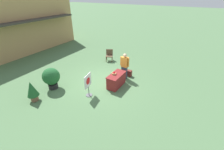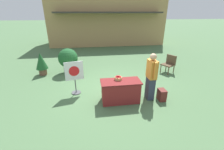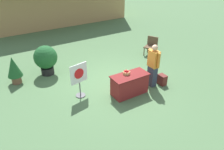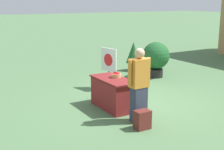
{
  "view_description": "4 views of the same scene",
  "coord_description": "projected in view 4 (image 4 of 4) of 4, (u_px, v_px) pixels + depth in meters",
  "views": [
    {
      "loc": [
        -6.75,
        -4.63,
        5.07
      ],
      "look_at": [
        -0.57,
        -0.94,
        1.03
      ],
      "focal_mm": 24.0,
      "sensor_mm": 36.0,
      "label": 1
    },
    {
      "loc": [
        -0.98,
        -5.47,
        2.99
      ],
      "look_at": [
        -0.18,
        -0.05,
        0.67
      ],
      "focal_mm": 24.0,
      "sensor_mm": 36.0,
      "label": 2
    },
    {
      "loc": [
        -4.14,
        -6.4,
        4.64
      ],
      "look_at": [
        -0.45,
        -0.4,
        0.68
      ],
      "focal_mm": 35.0,
      "sensor_mm": 36.0,
      "label": 3
    },
    {
      "loc": [
        6.64,
        -4.9,
        2.73
      ],
      "look_at": [
        -0.15,
        -0.85,
        0.85
      ],
      "focal_mm": 50.0,
      "sensor_mm": 36.0,
      "label": 4
    }
  ],
  "objects": [
    {
      "name": "ground_plane",
      "position": [
        141.0,
        102.0,
        8.62
      ],
      "size": [
        120.0,
        120.0,
        0.0
      ],
      "primitive_type": "plane",
      "color": "#4C7047"
    },
    {
      "name": "apple_basket",
      "position": [
        116.0,
        75.0,
        8.09
      ],
      "size": [
        0.26,
        0.26,
        0.16
      ],
      "color": "tan",
      "rests_on": "display_table"
    },
    {
      "name": "potted_plant_far_right",
      "position": [
        133.0,
        55.0,
        12.41
      ],
      "size": [
        0.58,
        0.58,
        1.14
      ],
      "color": "brown",
      "rests_on": "ground_plane"
    },
    {
      "name": "person_visitor",
      "position": [
        139.0,
        85.0,
        7.06
      ],
      "size": [
        0.27,
        0.61,
        1.72
      ],
      "rotation": [
        0.0,
        0.0,
        -3.12
      ],
      "color": "#33384C",
      "rests_on": "ground_plane"
    },
    {
      "name": "backpack",
      "position": [
        142.0,
        120.0,
        6.79
      ],
      "size": [
        0.24,
        0.34,
        0.42
      ],
      "color": "maroon",
      "rests_on": "ground_plane"
    },
    {
      "name": "display_table",
      "position": [
        113.0,
        93.0,
        8.08
      ],
      "size": [
        1.39,
        0.66,
        0.79
      ],
      "color": "maroon",
      "rests_on": "ground_plane"
    },
    {
      "name": "potted_plant_near_left",
      "position": [
        156.0,
        57.0,
        11.34
      ],
      "size": [
        0.99,
        0.99,
        1.29
      ],
      "color": "black",
      "rests_on": "ground_plane"
    },
    {
      "name": "poster_board",
      "position": [
        109.0,
        66.0,
        9.77
      ],
      "size": [
        0.68,
        0.36,
        1.3
      ],
      "rotation": [
        0.0,
        0.0,
        -1.38
      ],
      "color": "#4C4C51",
      "rests_on": "ground_plane"
    }
  ]
}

